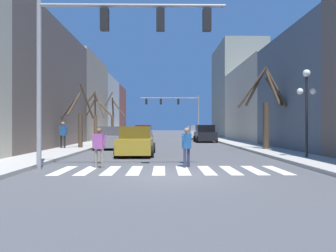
{
  "coord_description": "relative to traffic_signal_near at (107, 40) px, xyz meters",
  "views": [
    {
      "loc": [
        -0.29,
        -10.9,
        1.67
      ],
      "look_at": [
        0.16,
        20.23,
        1.68
      ],
      "focal_mm": 35.0,
      "sensor_mm": 36.0,
      "label": 1
    }
  ],
  "objects": [
    {
      "name": "street_tree_right_far",
      "position": [
        -4.43,
        29.86,
        -2.32
      ],
      "size": [
        3.35,
        2.22,
        5.97
      ],
      "color": "#473828",
      "rests_on": "sidewalk_left"
    },
    {
      "name": "traffic_signal_near",
      "position": [
        0.0,
        0.0,
        0.0
      ],
      "size": [
        7.27,
        0.28,
        6.72
      ],
      "color": "gray",
      "rests_on": "ground_plane"
    },
    {
      "name": "car_driving_toward_lane",
      "position": [
        -1.66,
        11.85,
        -4.23
      ],
      "size": [
        2.18,
        4.9,
        1.64
      ],
      "rotation": [
        0.0,
        0.0,
        1.57
      ],
      "color": "gray",
      "rests_on": "ground_plane"
    },
    {
      "name": "building_row_left",
      "position": [
        -8.38,
        23.03,
        -0.43
      ],
      "size": [
        6.0,
        61.4,
        9.56
      ],
      "color": "#BCB299",
      "rests_on": "ground_plane"
    },
    {
      "name": "car_at_intersection",
      "position": [
        6.54,
        30.05,
        -4.18
      ],
      "size": [
        2.19,
        4.48,
        1.78
      ],
      "rotation": [
        0.0,
        0.0,
        1.57
      ],
      "color": "silver",
      "rests_on": "ground_plane"
    },
    {
      "name": "street_tree_left_mid",
      "position": [
        -4.39,
        18.87,
        -2.53
      ],
      "size": [
        3.76,
        2.63,
        4.87
      ],
      "color": "brown",
      "rests_on": "sidewalk_left"
    },
    {
      "name": "car_parked_left_near",
      "position": [
        6.54,
        35.85,
        -4.19
      ],
      "size": [
        2.19,
        4.81,
        1.75
      ],
      "rotation": [
        0.0,
        0.0,
        1.57
      ],
      "color": "silver",
      "rests_on": "ground_plane"
    },
    {
      "name": "ground_plane",
      "position": [
        2.44,
        -1.72,
        -5.0
      ],
      "size": [
        240.0,
        240.0,
        0.0
      ],
      "primitive_type": "plane",
      "color": "#4C4C4F"
    },
    {
      "name": "street_tree_left_far",
      "position": [
        9.05,
        9.15,
        -2.18
      ],
      "size": [
        3.14,
        1.56,
        5.55
      ],
      "color": "#473828",
      "rests_on": "sidewalk_right"
    },
    {
      "name": "car_parked_left_mid",
      "position": [
        0.06,
        22.11,
        -4.18
      ],
      "size": [
        1.97,
        4.23,
        1.78
      ],
      "rotation": [
        0.0,
        0.0,
        -1.57
      ],
      "color": "red",
      "rests_on": "ground_plane"
    },
    {
      "name": "street_tree_left_near",
      "position": [
        -3.84,
        10.81,
        -2.93
      ],
      "size": [
        2.49,
        2.13,
        4.56
      ],
      "color": "#473828",
      "rests_on": "sidewalk_left"
    },
    {
      "name": "pedestrian_on_right_sidewalk",
      "position": [
        -4.83,
        10.2,
        -3.78
      ],
      "size": [
        0.74,
        0.44,
        1.82
      ],
      "rotation": [
        0.0,
        0.0,
        5.81
      ],
      "color": "black",
      "rests_on": "sidewalk_left"
    },
    {
      "name": "street_lamp_right_corner",
      "position": [
        9.14,
        3.21,
        -1.82
      ],
      "size": [
        0.95,
        0.36,
        4.28
      ],
      "color": "black",
      "rests_on": "sidewalk_right"
    },
    {
      "name": "crosswalk_stripes",
      "position": [
        2.44,
        -0.29,
        -5.0
      ],
      "size": [
        8.55,
        2.6,
        0.01
      ],
      "color": "white",
      "rests_on": "ground_plane"
    },
    {
      "name": "traffic_signal_far",
      "position": [
        4.16,
        36.87,
        -0.23
      ],
      "size": [
        8.89,
        0.28,
        6.32
      ],
      "color": "gray",
      "rests_on": "ground_plane"
    },
    {
      "name": "pedestrian_near_right_corner",
      "position": [
        3.1,
        0.58,
        -4.05
      ],
      "size": [
        0.48,
        0.6,
        1.61
      ],
      "rotation": [
        0.0,
        0.0,
        0.93
      ],
      "color": "#282D47",
      "rests_on": "ground_plane"
    },
    {
      "name": "pedestrian_waiting_at_curb",
      "position": [
        -0.4,
        0.38,
        -4.06
      ],
      "size": [
        0.68,
        0.32,
        1.6
      ],
      "rotation": [
        0.0,
        0.0,
        2.8
      ],
      "color": "#7A705B",
      "rests_on": "ground_plane"
    },
    {
      "name": "building_row_right",
      "position": [
        13.26,
        18.19,
        0.32
      ],
      "size": [
        6.0,
        49.7,
        13.56
      ],
      "color": "#66564C",
      "rests_on": "ground_plane"
    },
    {
      "name": "car_parked_left_far",
      "position": [
        6.53,
        21.6,
        -4.17
      ],
      "size": [
        2.2,
        4.3,
        1.79
      ],
      "rotation": [
        0.0,
        0.0,
        1.57
      ],
      "color": "black",
      "rests_on": "ground_plane"
    },
    {
      "name": "car_parked_right_far",
      "position": [
        0.6,
        6.21,
        -4.23
      ],
      "size": [
        2.09,
        4.83,
        1.66
      ],
      "rotation": [
        0.0,
        0.0,
        -1.57
      ],
      "color": "#A38423",
      "rests_on": "ground_plane"
    }
  ]
}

